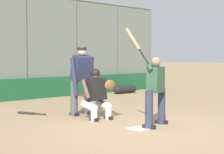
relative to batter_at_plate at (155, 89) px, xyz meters
name	(u,v)px	position (x,y,z in m)	size (l,w,h in m)	color
ground_plane	(139,129)	(0.46, -0.04, -0.82)	(160.00, 160.00, 0.00)	#9E7F5B
home_plate_marker	(139,128)	(0.46, -0.04, -0.82)	(0.43, 0.43, 0.01)	white
batter_at_plate	(155,89)	(0.00, 0.00, 0.00)	(1.10, 0.56, 2.13)	#2D334C
catcher_behind_plate	(97,93)	(0.33, -1.55, -0.18)	(0.66, 0.79, 1.23)	silver
umpire_home	(82,79)	(0.20, -2.32, 0.13)	(0.72, 0.46, 1.77)	#4C4C51
spare_bat_by_padding	(28,113)	(1.16, -3.39, -0.79)	(0.40, 0.81, 0.07)	black
spare_bat_third_base_side	(82,95)	(-2.70, -5.96, -0.79)	(0.10, 0.82, 0.07)	black
equipment_bag_dugout_side	(125,89)	(-4.76, -5.69, -0.66)	(1.22, 0.33, 0.33)	black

